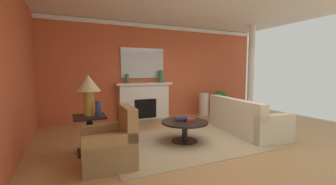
% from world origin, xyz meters
% --- Properties ---
extents(ground_plane, '(9.13, 9.13, 0.00)m').
position_xyz_m(ground_plane, '(0.00, 0.00, 0.00)').
color(ground_plane, tan).
extents(wall_fireplace, '(7.62, 0.12, 3.03)m').
position_xyz_m(wall_fireplace, '(0.00, 3.02, 1.52)').
color(wall_fireplace, '#C65633').
rests_on(wall_fireplace, ground_plane).
extents(wall_window, '(0.12, 6.53, 3.03)m').
position_xyz_m(wall_window, '(-3.57, 0.30, 1.52)').
color(wall_window, '#C65633').
rests_on(wall_window, ground_plane).
extents(crown_moulding, '(7.62, 0.08, 0.12)m').
position_xyz_m(crown_moulding, '(0.00, 2.94, 2.95)').
color(crown_moulding, white).
extents(area_rug, '(3.28, 2.37, 0.01)m').
position_xyz_m(area_rug, '(-0.49, 0.24, 0.01)').
color(area_rug, tan).
rests_on(area_rug, ground_plane).
extents(fireplace, '(1.80, 0.35, 1.16)m').
position_xyz_m(fireplace, '(-0.54, 2.81, 0.55)').
color(fireplace, white).
rests_on(fireplace, ground_plane).
extents(mantel_mirror, '(1.40, 0.04, 0.94)m').
position_xyz_m(mantel_mirror, '(-0.54, 2.93, 1.78)').
color(mantel_mirror, silver).
extents(sofa, '(1.16, 2.20, 0.85)m').
position_xyz_m(sofa, '(1.23, 0.29, 0.30)').
color(sofa, beige).
rests_on(sofa, ground_plane).
extents(armchair_near_window, '(0.83, 0.83, 0.95)m').
position_xyz_m(armchair_near_window, '(-2.15, -0.33, 0.31)').
color(armchair_near_window, '#9E7A4C').
rests_on(armchair_near_window, ground_plane).
extents(coffee_table, '(1.00, 1.00, 0.45)m').
position_xyz_m(coffee_table, '(-0.49, 0.24, 0.34)').
color(coffee_table, black).
rests_on(coffee_table, ground_plane).
extents(side_table, '(0.56, 0.56, 0.70)m').
position_xyz_m(side_table, '(-2.40, 0.40, 0.40)').
color(side_table, black).
rests_on(side_table, ground_plane).
extents(table_lamp, '(0.44, 0.44, 0.75)m').
position_xyz_m(table_lamp, '(-2.40, 0.40, 1.22)').
color(table_lamp, '#B28E38').
rests_on(table_lamp, side_table).
extents(vase_on_side_table, '(0.10, 0.10, 0.28)m').
position_xyz_m(vase_on_side_table, '(-2.25, 0.28, 0.84)').
color(vase_on_side_table, navy).
rests_on(vase_on_side_table, side_table).
extents(vase_tall_corner, '(0.33, 0.33, 0.78)m').
position_xyz_m(vase_tall_corner, '(1.51, 2.51, 0.39)').
color(vase_tall_corner, beige).
rests_on(vase_tall_corner, ground_plane).
extents(vase_mantel_left, '(0.10, 0.10, 0.28)m').
position_xyz_m(vase_mantel_left, '(-1.09, 2.76, 1.30)').
color(vase_mantel_left, '#33703D').
rests_on(vase_mantel_left, fireplace).
extents(vase_mantel_right, '(0.16, 0.16, 0.39)m').
position_xyz_m(vase_mantel_right, '(0.01, 2.76, 1.35)').
color(vase_mantel_right, '#33703D').
rests_on(vase_mantel_right, fireplace).
extents(book_red_cover, '(0.22, 0.16, 0.05)m').
position_xyz_m(book_red_cover, '(-0.37, 0.25, 0.48)').
color(book_red_cover, maroon).
rests_on(book_red_cover, coffee_table).
extents(book_art_folio, '(0.30, 0.26, 0.04)m').
position_xyz_m(book_art_folio, '(-0.56, 0.30, 0.52)').
color(book_art_folio, navy).
rests_on(book_art_folio, coffee_table).
extents(potted_plant, '(0.56, 0.56, 0.83)m').
position_xyz_m(potted_plant, '(2.11, 2.42, 0.49)').
color(potted_plant, '#A8754C').
rests_on(potted_plant, ground_plane).
extents(column_white, '(0.20, 0.20, 3.03)m').
position_xyz_m(column_white, '(2.95, 1.85, 1.52)').
color(column_white, white).
rests_on(column_white, ground_plane).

